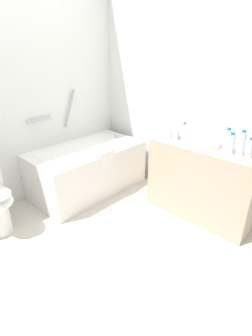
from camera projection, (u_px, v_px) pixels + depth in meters
ground_plane at (90, 250)px, 2.39m from camera, size 4.09×4.09×0.00m
wall_back_tiled at (2, 96)px, 2.69m from camera, size 3.49×0.10×2.55m
wall_right_mirror at (192, 92)px, 2.90m from camera, size 0.10×3.01×2.55m
bathtub at (88, 167)px, 3.30m from camera, size 1.44×0.78×1.26m
vanity_counter at (204, 180)px, 2.78m from camera, size 0.54×1.14×0.83m
sink_basin at (203, 142)px, 2.60m from camera, size 0.35×0.35×0.06m
sink_faucet at (212, 138)px, 2.73m from camera, size 0.11×0.15×0.06m
water_bottle_0 at (250, 148)px, 2.26m from camera, size 0.06×0.06×0.19m
water_bottle_1 at (242, 143)px, 2.31m from camera, size 0.07×0.07×0.24m
water_bottle_2 at (231, 144)px, 2.35m from camera, size 0.07×0.07×0.20m
water_bottle_3 at (227, 140)px, 2.42m from camera, size 0.07×0.07×0.23m
water_bottle_4 at (184, 131)px, 2.74m from camera, size 0.06×0.06×0.19m
drinking_glass_0 at (169, 133)px, 2.83m from camera, size 0.08×0.08×0.10m
drinking_glass_1 at (176, 135)px, 2.75m from camera, size 0.07×0.07×0.10m
drinking_glass_2 at (177, 133)px, 2.83m from camera, size 0.07×0.07×0.08m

